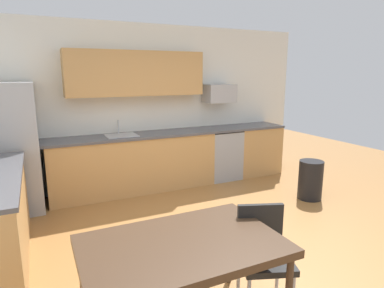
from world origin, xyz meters
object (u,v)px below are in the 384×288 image
(oven_range, at_px, (221,154))
(trash_bin, at_px, (310,180))
(microwave, at_px, (219,93))
(dining_table, at_px, (182,250))
(refrigerator, at_px, (9,149))
(chair_near_table, at_px, (263,250))

(oven_range, bearing_deg, trash_bin, -65.00)
(microwave, xyz_separation_m, dining_table, (-2.17, -3.25, -0.87))
(refrigerator, bearing_deg, microwave, 3.04)
(refrigerator, relative_size, trash_bin, 2.98)
(microwave, relative_size, chair_near_table, 0.64)
(oven_range, height_order, dining_table, oven_range)
(refrigerator, bearing_deg, trash_bin, -19.28)
(oven_range, relative_size, microwave, 1.69)
(dining_table, xyz_separation_m, chair_near_table, (0.71, 0.00, -0.18))
(refrigerator, distance_m, trash_bin, 4.38)
(refrigerator, xyz_separation_m, chair_near_table, (1.94, -3.06, -0.39))
(dining_table, bearing_deg, chair_near_table, 0.31)
(chair_near_table, bearing_deg, oven_range, 65.21)
(chair_near_table, xyz_separation_m, trash_bin, (2.16, 1.63, -0.20))
(oven_range, relative_size, trash_bin, 1.52)
(refrigerator, bearing_deg, oven_range, 1.35)
(dining_table, bearing_deg, microwave, 56.30)
(refrigerator, distance_m, chair_near_table, 3.65)
(oven_range, xyz_separation_m, dining_table, (-2.17, -3.15, 0.23))
(dining_table, height_order, trash_bin, dining_table)
(dining_table, bearing_deg, refrigerator, 111.74)
(oven_range, bearing_deg, microwave, 90.00)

